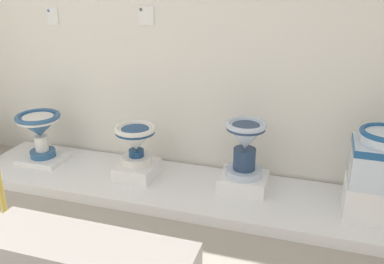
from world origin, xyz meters
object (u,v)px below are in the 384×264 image
object	(u,v)px
info_placard_second	(146,15)
antique_toilet_rightmost	(39,127)
antique_toilet_central_ornate	(245,143)
plinth_block_tall_cobalt	(137,170)
info_placard_first	(52,16)
antique_toilet_tall_cobalt	(136,140)
antique_toilet_slender_white	(381,157)
plinth_block_rightmost	(44,159)
plinth_block_slender_white	(373,200)
plinth_block_central_ornate	(243,182)
stanchion_post_near_left	(2,198)

from	to	relation	value
info_placard_second	antique_toilet_rightmost	bearing A→B (deg)	-158.79
antique_toilet_rightmost	antique_toilet_central_ornate	world-z (taller)	antique_toilet_central_ornate
plinth_block_tall_cobalt	info_placard_first	xyz separation A→B (m)	(-0.93, 0.38, 1.20)
antique_toilet_rightmost	info_placard_first	distance (m)	0.99
antique_toilet_tall_cobalt	antique_toilet_slender_white	size ratio (longest dim) A/B	0.86
plinth_block_rightmost	antique_toilet_central_ornate	bearing A→B (deg)	1.42
plinth_block_rightmost	info_placard_second	distance (m)	1.60
plinth_block_slender_white	info_placard_second	xyz separation A→B (m)	(-1.87, 0.43, 1.16)
plinth_block_rightmost	plinth_block_tall_cobalt	bearing A→B (deg)	-1.33
antique_toilet_rightmost	antique_toilet_tall_cobalt	world-z (taller)	antique_toilet_tall_cobalt
plinth_block_slender_white	info_placard_second	distance (m)	2.24
plinth_block_rightmost	antique_toilet_central_ornate	distance (m)	1.88
antique_toilet_rightmost	plinth_block_tall_cobalt	xyz separation A→B (m)	(0.95, -0.02, -0.27)
antique_toilet_tall_cobalt	info_placard_first	world-z (taller)	info_placard_first
info_placard_second	antique_toilet_central_ornate	bearing A→B (deg)	-18.60
plinth_block_rightmost	plinth_block_tall_cobalt	world-z (taller)	plinth_block_tall_cobalt
plinth_block_central_ornate	plinth_block_slender_white	xyz separation A→B (m)	(0.95, -0.12, 0.07)
antique_toilet_central_ornate	info_placard_first	size ratio (longest dim) A/B	2.98
plinth_block_tall_cobalt	antique_toilet_rightmost	bearing A→B (deg)	178.67
antique_toilet_rightmost	stanchion_post_near_left	world-z (taller)	stanchion_post_near_left
plinth_block_tall_cobalt	plinth_block_central_ornate	distance (m)	0.90
plinth_block_rightmost	info_placard_first	xyz separation A→B (m)	(0.02, 0.36, 1.23)
info_placard_first	plinth_block_slender_white	bearing A→B (deg)	-8.90
plinth_block_central_ornate	info_placard_second	world-z (taller)	info_placard_second
info_placard_second	stanchion_post_near_left	xyz separation A→B (m)	(-0.56, -1.28, -1.09)
plinth_block_central_ornate	antique_toilet_central_ornate	size ratio (longest dim) A/B	0.84
plinth_block_tall_cobalt	antique_toilet_slender_white	distance (m)	1.89
antique_toilet_tall_cobalt	plinth_block_tall_cobalt	bearing A→B (deg)	0.00
antique_toilet_rightmost	stanchion_post_near_left	size ratio (longest dim) A/B	0.43
plinth_block_tall_cobalt	stanchion_post_near_left	xyz separation A→B (m)	(-0.59, -0.90, 0.13)
info_placard_first	stanchion_post_near_left	bearing A→B (deg)	-75.06
antique_toilet_slender_white	stanchion_post_near_left	xyz separation A→B (m)	(-2.43, -0.85, -0.27)
antique_toilet_rightmost	info_placard_second	world-z (taller)	info_placard_second
plinth_block_rightmost	plinth_block_slender_white	distance (m)	2.79
plinth_block_rightmost	plinth_block_central_ornate	distance (m)	1.84
antique_toilet_central_ornate	info_placard_second	bearing A→B (deg)	161.40
plinth_block_tall_cobalt	antique_toilet_slender_white	size ratio (longest dim) A/B	0.88
plinth_block_tall_cobalt	stanchion_post_near_left	distance (m)	1.08
antique_toilet_central_ornate	antique_toilet_slender_white	size ratio (longest dim) A/B	1.12
plinth_block_tall_cobalt	plinth_block_central_ornate	bearing A→B (deg)	4.33
plinth_block_tall_cobalt	antique_toilet_central_ornate	size ratio (longest dim) A/B	0.79
plinth_block_slender_white	antique_toilet_slender_white	bearing A→B (deg)	0.00
plinth_block_tall_cobalt	info_placard_second	xyz separation A→B (m)	(-0.03, 0.38, 1.23)
antique_toilet_rightmost	plinth_block_central_ornate	world-z (taller)	antique_toilet_rightmost
plinth_block_rightmost	antique_toilet_slender_white	xyz separation A→B (m)	(2.79, -0.08, 0.44)
plinth_block_rightmost	antique_toilet_central_ornate	world-z (taller)	antique_toilet_central_ornate
antique_toilet_tall_cobalt	antique_toilet_rightmost	bearing A→B (deg)	178.67
info_placard_first	antique_toilet_central_ornate	bearing A→B (deg)	-9.69
plinth_block_rightmost	plinth_block_central_ornate	size ratio (longest dim) A/B	1.07
antique_toilet_central_ornate	plinth_block_slender_white	bearing A→B (deg)	-7.38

